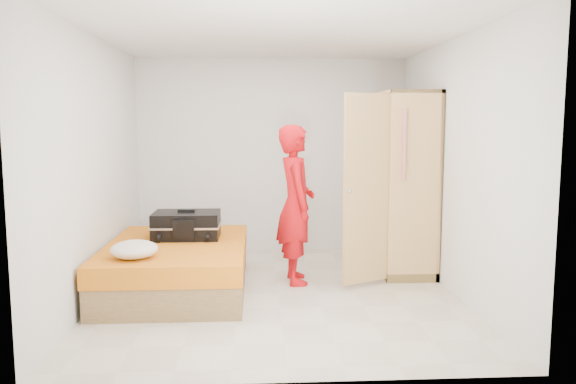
{
  "coord_description": "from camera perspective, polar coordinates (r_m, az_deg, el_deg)",
  "views": [
    {
      "loc": [
        -0.22,
        -5.6,
        1.74
      ],
      "look_at": [
        0.13,
        0.44,
        1.0
      ],
      "focal_mm": 35.0,
      "sensor_mm": 36.0,
      "label": 1
    }
  ],
  "objects": [
    {
      "name": "wardrobe",
      "position": [
        6.69,
        11.2,
        0.49
      ],
      "size": [
        1.11,
        1.45,
        2.1
      ],
      "color": "#DFAC6C",
      "rests_on": "ground"
    },
    {
      "name": "bed",
      "position": [
        6.05,
        -11.2,
        -7.41
      ],
      "size": [
        1.42,
        2.02,
        0.5
      ],
      "color": "#9A7846",
      "rests_on": "ground"
    },
    {
      "name": "room",
      "position": [
        5.62,
        -1.06,
        2.49
      ],
      "size": [
        4.0,
        4.02,
        2.6
      ],
      "color": "beige",
      "rests_on": "ground"
    },
    {
      "name": "round_cushion",
      "position": [
        5.4,
        -15.35,
        -5.64
      ],
      "size": [
        0.44,
        0.44,
        0.17
      ],
      "primitive_type": "ellipsoid",
      "color": "white",
      "rests_on": "bed"
    },
    {
      "name": "suitcase",
      "position": [
        6.22,
        -10.26,
        -3.32
      ],
      "size": [
        0.73,
        0.55,
        0.31
      ],
      "rotation": [
        0.0,
        0.0,
        -0.01
      ],
      "color": "black",
      "rests_on": "bed"
    },
    {
      "name": "person",
      "position": [
        6.11,
        0.8,
        -1.27
      ],
      "size": [
        0.47,
        0.67,
        1.73
      ],
      "primitive_type": "imported",
      "rotation": [
        0.0,
        0.0,
        1.67
      ],
      "color": "red",
      "rests_on": "ground"
    },
    {
      "name": "pillow",
      "position": [
        6.79,
        -9.13,
        -3.22
      ],
      "size": [
        0.56,
        0.34,
        0.1
      ],
      "primitive_type": "cube",
      "rotation": [
        0.0,
        0.0,
        -0.14
      ],
      "color": "white",
      "rests_on": "bed"
    }
  ]
}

